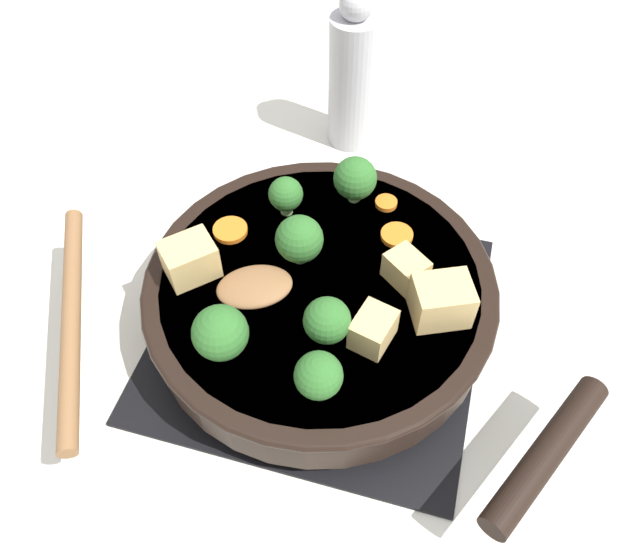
# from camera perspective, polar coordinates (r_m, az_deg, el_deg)

# --- Properties ---
(ground_plane) EXTENTS (2.40, 2.40, 0.00)m
(ground_plane) POSITION_cam_1_polar(r_m,az_deg,el_deg) (0.63, -0.00, -4.19)
(ground_plane) COLOR silver
(front_burner_grate) EXTENTS (0.31, 0.31, 0.03)m
(front_burner_grate) POSITION_cam_1_polar(r_m,az_deg,el_deg) (0.62, -0.00, -3.57)
(front_burner_grate) COLOR black
(front_burner_grate) RESTS_ON ground_plane
(skillet_pan) EXTENTS (0.34, 0.42, 0.05)m
(skillet_pan) POSITION_cam_1_polar(r_m,az_deg,el_deg) (0.58, 0.17, -1.38)
(skillet_pan) COLOR black
(skillet_pan) RESTS_ON front_burner_grate
(wooden_spoon) EXTENTS (0.23, 0.25, 0.02)m
(wooden_spoon) POSITION_cam_1_polar(r_m,az_deg,el_deg) (0.56, -15.29, -2.18)
(wooden_spoon) COLOR brown
(wooden_spoon) RESTS_ON skillet_pan
(tofu_cube_center_large) EXTENTS (0.04, 0.05, 0.03)m
(tofu_cube_center_large) POSITION_cam_1_polar(r_m,az_deg,el_deg) (0.56, 7.86, 0.99)
(tofu_cube_center_large) COLOR #DBB770
(tofu_cube_center_large) RESTS_ON skillet_pan
(tofu_cube_near_handle) EXTENTS (0.04, 0.04, 0.03)m
(tofu_cube_near_handle) POSITION_cam_1_polar(r_m,az_deg,el_deg) (0.52, 4.88, -4.53)
(tofu_cube_near_handle) COLOR #DBB770
(tofu_cube_near_handle) RESTS_ON skillet_pan
(tofu_cube_east_chunk) EXTENTS (0.06, 0.06, 0.04)m
(tofu_cube_east_chunk) POSITION_cam_1_polar(r_m,az_deg,el_deg) (0.57, -11.82, 1.87)
(tofu_cube_east_chunk) COLOR #DBB770
(tofu_cube_east_chunk) RESTS_ON skillet_pan
(tofu_cube_west_chunk) EXTENTS (0.05, 0.06, 0.04)m
(tofu_cube_west_chunk) POSITION_cam_1_polar(r_m,az_deg,el_deg) (0.54, 11.05, -1.88)
(tofu_cube_west_chunk) COLOR #DBB770
(tofu_cube_west_chunk) RESTS_ON skillet_pan
(broccoli_floret_near_spoon) EXTENTS (0.05, 0.05, 0.05)m
(broccoli_floret_near_spoon) POSITION_cam_1_polar(r_m,az_deg,el_deg) (0.50, -9.10, -4.81)
(broccoli_floret_near_spoon) COLOR #709956
(broccoli_floret_near_spoon) RESTS_ON skillet_pan
(broccoli_floret_center_top) EXTENTS (0.04, 0.04, 0.05)m
(broccoli_floret_center_top) POSITION_cam_1_polar(r_m,az_deg,el_deg) (0.48, -0.13, -8.76)
(broccoli_floret_center_top) COLOR #709956
(broccoli_floret_center_top) RESTS_ON skillet_pan
(broccoli_floret_east_rim) EXTENTS (0.04, 0.04, 0.05)m
(broccoli_floret_east_rim) POSITION_cam_1_polar(r_m,az_deg,el_deg) (0.62, 3.23, 9.23)
(broccoli_floret_east_rim) COLOR #709956
(broccoli_floret_east_rim) RESTS_ON skillet_pan
(broccoli_floret_west_rim) EXTENTS (0.04, 0.04, 0.05)m
(broccoli_floret_west_rim) POSITION_cam_1_polar(r_m,az_deg,el_deg) (0.56, -1.90, 3.73)
(broccoli_floret_west_rim) COLOR #709956
(broccoli_floret_west_rim) RESTS_ON skillet_pan
(broccoli_floret_north_edge) EXTENTS (0.03, 0.03, 0.04)m
(broccoli_floret_north_edge) POSITION_cam_1_polar(r_m,az_deg,el_deg) (0.61, -3.15, 7.80)
(broccoli_floret_north_edge) COLOR #709956
(broccoli_floret_north_edge) RESTS_ON skillet_pan
(broccoli_floret_south_cluster) EXTENTS (0.04, 0.04, 0.05)m
(broccoli_floret_south_cluster) POSITION_cam_1_polar(r_m,az_deg,el_deg) (0.51, 0.66, -3.76)
(broccoli_floret_south_cluster) COLOR #709956
(broccoli_floret_south_cluster) RESTS_ON skillet_pan
(carrot_slice_orange_thin) EXTENTS (0.03, 0.03, 0.01)m
(carrot_slice_orange_thin) POSITION_cam_1_polar(r_m,az_deg,el_deg) (0.60, 7.04, 4.09)
(carrot_slice_orange_thin) COLOR orange
(carrot_slice_orange_thin) RESTS_ON skillet_pan
(carrot_slice_near_center) EXTENTS (0.03, 0.03, 0.01)m
(carrot_slice_near_center) POSITION_cam_1_polar(r_m,az_deg,el_deg) (0.61, -8.21, 4.54)
(carrot_slice_near_center) COLOR orange
(carrot_slice_near_center) RESTS_ON skillet_pan
(carrot_slice_edge_slice) EXTENTS (0.02, 0.02, 0.01)m
(carrot_slice_edge_slice) POSITION_cam_1_polar(r_m,az_deg,el_deg) (0.63, 6.07, 7.03)
(carrot_slice_edge_slice) COLOR orange
(carrot_slice_edge_slice) RESTS_ON skillet_pan
(pepper_mill) EXTENTS (0.06, 0.06, 0.20)m
(pepper_mill) POSITION_cam_1_polar(r_m,az_deg,el_deg) (0.77, 3.01, 18.05)
(pepper_mill) COLOR #B2B2B7
(pepper_mill) RESTS_ON ground_plane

